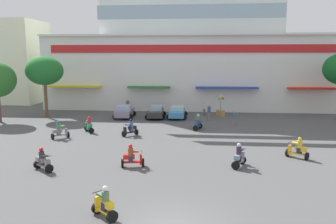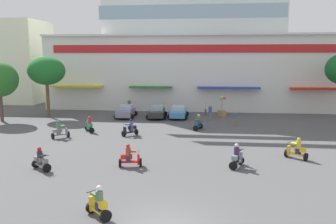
% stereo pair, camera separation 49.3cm
% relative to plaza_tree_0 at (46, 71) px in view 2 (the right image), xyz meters
% --- Properties ---
extents(ground_plane, '(128.00, 128.00, 0.00)m').
position_rel_plaza_tree_0_xyz_m(ground_plane, '(16.30, -11.56, -5.30)').
color(ground_plane, '#505051').
extents(colonial_building, '(38.59, 15.46, 20.12)m').
position_rel_plaza_tree_0_xyz_m(colonial_building, '(16.30, 11.08, 3.30)').
color(colonial_building, silver).
rests_on(colonial_building, ground).
extents(flank_building_left, '(10.88, 8.18, 12.29)m').
position_rel_plaza_tree_0_xyz_m(flank_building_left, '(-12.01, 13.00, 0.84)').
color(flank_building_left, '#E5EAC5').
rests_on(flank_building_left, ground).
extents(plaza_tree_0, '(4.26, 3.68, 6.95)m').
position_rel_plaza_tree_0_xyz_m(plaza_tree_0, '(0.00, 0.00, 0.00)').
color(plaza_tree_0, brown).
rests_on(plaza_tree_0, ground).
extents(parked_car_0, '(2.37, 3.87, 1.41)m').
position_rel_plaza_tree_0_xyz_m(parked_car_0, '(9.01, 0.50, -4.58)').
color(parked_car_0, gray).
rests_on(parked_car_0, ground).
extents(parked_car_1, '(2.45, 3.94, 1.47)m').
position_rel_plaza_tree_0_xyz_m(parked_car_1, '(12.58, 0.59, -4.57)').
color(parked_car_1, '#292B2A').
rests_on(parked_car_1, ground).
extents(parked_car_2, '(2.28, 4.03, 1.37)m').
position_rel_plaza_tree_0_xyz_m(parked_car_2, '(15.02, 0.85, -4.60)').
color(parked_car_2, '#3C87BF').
rests_on(parked_car_2, ground).
extents(scooter_rider_0, '(0.95, 1.47, 1.52)m').
position_rel_plaza_tree_0_xyz_m(scooter_rider_0, '(17.37, -5.35, -4.68)').
color(scooter_rider_0, black).
rests_on(scooter_rider_0, ground).
extents(scooter_rider_1, '(1.22, 1.40, 1.49)m').
position_rel_plaza_tree_0_xyz_m(scooter_rider_1, '(7.41, -7.38, -4.68)').
color(scooter_rider_1, black).
rests_on(scooter_rider_1, ground).
extents(scooter_rider_2, '(1.41, 1.37, 1.51)m').
position_rel_plaza_tree_0_xyz_m(scooter_rider_2, '(11.47, -8.45, -4.68)').
color(scooter_rider_2, black).
rests_on(scooter_rider_2, ground).
extents(scooter_rider_3, '(1.49, 1.32, 1.49)m').
position_rel_plaza_tree_0_xyz_m(scooter_rider_3, '(24.20, -14.05, -4.69)').
color(scooter_rider_3, black).
rests_on(scooter_rider_3, ground).
extents(scooter_rider_4, '(1.48, 1.25, 1.43)m').
position_rel_plaza_tree_0_xyz_m(scooter_rider_4, '(8.02, -18.10, -4.72)').
color(scooter_rider_4, black).
rests_on(scooter_rider_4, ground).
extents(scooter_rider_5, '(1.44, 1.36, 1.53)m').
position_rel_plaza_tree_0_xyz_m(scooter_rider_5, '(5.71, -9.99, -4.68)').
color(scooter_rider_5, black).
rests_on(scooter_rider_5, ground).
extents(scooter_rider_6, '(1.08, 1.57, 1.55)m').
position_rel_plaza_tree_0_xyz_m(scooter_rider_6, '(19.98, -16.29, -4.67)').
color(scooter_rider_6, black).
rests_on(scooter_rider_6, ground).
extents(scooter_rider_7, '(1.51, 0.79, 1.47)m').
position_rel_plaza_tree_0_xyz_m(scooter_rider_7, '(13.30, -16.90, -4.70)').
color(scooter_rider_7, black).
rests_on(scooter_rider_7, ground).
extents(scooter_rider_8, '(1.33, 1.26, 1.48)m').
position_rel_plaza_tree_0_xyz_m(scooter_rider_8, '(13.46, -23.84, -4.69)').
color(scooter_rider_8, black).
rests_on(scooter_rider_8, ground).
extents(pedestrian_0, '(0.47, 0.47, 1.58)m').
position_rel_plaza_tree_0_xyz_m(pedestrian_0, '(18.11, 3.00, -4.40)').
color(pedestrian_0, '#4D4F3E').
rests_on(pedestrian_0, ground).
extents(pedestrian_1, '(0.42, 0.42, 1.62)m').
position_rel_plaza_tree_0_xyz_m(pedestrian_1, '(8.51, 4.50, -4.40)').
color(pedestrian_1, '#1B263C').
rests_on(pedestrian_1, ground).
extents(pedestrian_2, '(0.49, 0.49, 1.71)m').
position_rel_plaza_tree_0_xyz_m(pedestrian_2, '(18.59, -0.20, -4.33)').
color(pedestrian_2, slate).
rests_on(pedestrian_2, ground).
extents(pedestrian_3, '(0.46, 0.46, 1.55)m').
position_rel_plaza_tree_0_xyz_m(pedestrian_3, '(20.98, -3.22, -4.44)').
color(pedestrian_3, '#7A6B4F').
rests_on(pedestrian_3, ground).
extents(balloon_vendor_cart, '(1.00, 1.08, 2.53)m').
position_rel_plaza_tree_0_xyz_m(balloon_vendor_cart, '(20.00, 2.27, -4.40)').
color(balloon_vendor_cart, '#A57948').
rests_on(balloon_vendor_cart, ground).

